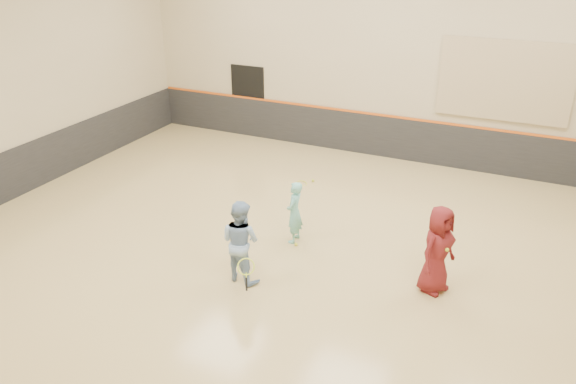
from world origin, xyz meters
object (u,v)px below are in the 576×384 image
at_px(young_man, 437,250).
at_px(girl, 294,212).
at_px(instructor, 241,241).
at_px(spare_racket, 302,182).

bearing_deg(young_man, girl, 103.01).
relative_size(instructor, spare_racket, 2.58).
xyz_separation_m(young_man, spare_racket, (-4.00, 3.25, -0.75)).
bearing_deg(girl, spare_racket, -162.25).
bearing_deg(spare_racket, instructor, -80.89).
relative_size(instructor, young_man, 0.97).
relative_size(girl, spare_racket, 2.15).
bearing_deg(girl, young_man, 76.89).
xyz_separation_m(girl, instructor, (-0.31, -1.69, 0.13)).
relative_size(young_man, spare_racket, 2.66).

